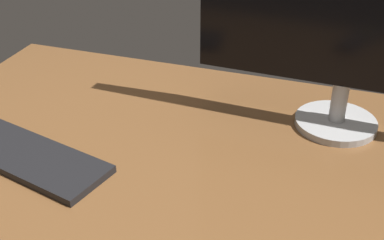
# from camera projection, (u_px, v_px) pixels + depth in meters

# --- Properties ---
(desk) EXTENTS (1.40, 0.84, 0.02)m
(desk) POSITION_uv_depth(u_px,v_px,m) (216.00, 170.00, 1.02)
(desk) COLOR brown
(desk) RESTS_ON ground
(monitor) EXTENTS (0.63, 0.18, 0.47)m
(monitor) POSITION_uv_depth(u_px,v_px,m) (354.00, 10.00, 1.01)
(monitor) COLOR #BDBDBD
(monitor) RESTS_ON desk
(keyboard) EXTENTS (0.41, 0.21, 0.02)m
(keyboard) POSITION_uv_depth(u_px,v_px,m) (21.00, 154.00, 1.04)
(keyboard) COLOR black
(keyboard) RESTS_ON desk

